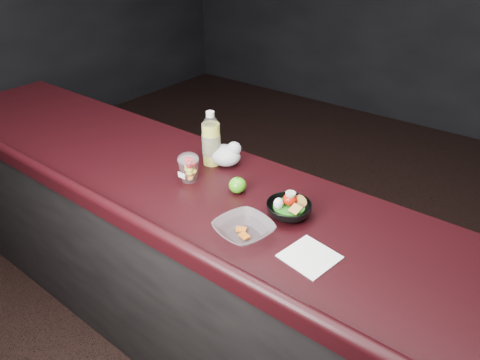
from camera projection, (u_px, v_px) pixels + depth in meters
name	position (u px, v px, depth m)	size (l,w,h in m)	color
counter	(239.00, 293.00, 1.96)	(4.06, 0.71, 1.02)	black
lemonade_bottle	(211.00, 142.00, 1.91)	(0.08, 0.08, 0.25)	yellow
fruit_cup	(189.00, 167.00, 1.80)	(0.09, 0.09, 0.13)	white
green_apple	(238.00, 185.00, 1.73)	(0.07, 0.07, 0.07)	#268C10
plastic_bag	(226.00, 154.00, 1.93)	(0.15, 0.13, 0.11)	silver
snack_bowl	(289.00, 208.00, 1.59)	(0.22, 0.22, 0.09)	black
takeout_bowl	(244.00, 230.00, 1.49)	(0.24, 0.24, 0.05)	silver
paper_napkin	(310.00, 257.00, 1.41)	(0.16, 0.16, 0.00)	white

